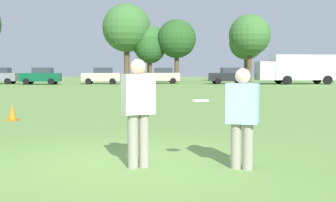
{
  "coord_description": "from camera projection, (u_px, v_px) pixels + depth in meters",
  "views": [
    {
      "loc": [
        0.64,
        -6.62,
        1.5
      ],
      "look_at": [
        0.74,
        0.46,
        0.98
      ],
      "focal_mm": 44.45,
      "sensor_mm": 36.0,
      "label": 1
    }
  ],
  "objects": [
    {
      "name": "player_thrower",
      "position": [
        138.0,
        107.0,
        6.36
      ],
      "size": [
        0.54,
        0.43,
        1.67
      ],
      "color": "gray",
      "rests_on": "ground"
    },
    {
      "name": "ground_plane",
      "position": [
        123.0,
        163.0,
        6.71
      ],
      "size": [
        187.28,
        187.28,
        0.0
      ],
      "primitive_type": "plane",
      "color": "#6B9347"
    },
    {
      "name": "tree_horizon_center",
      "position": [
        246.0,
        43.0,
        57.92
      ],
      "size": [
        4.81,
        4.81,
        7.82
      ],
      "color": "brown",
      "rests_on": "ground"
    },
    {
      "name": "player_defender",
      "position": [
        242.0,
        113.0,
        6.28
      ],
      "size": [
        0.53,
        0.42,
        1.53
      ],
      "color": "gray",
      "rests_on": "ground"
    },
    {
      "name": "tree_east_oak",
      "position": [
        150.0,
        49.0,
        53.36
      ],
      "size": [
        3.85,
        3.85,
        6.26
      ],
      "color": "brown",
      "rests_on": "ground"
    },
    {
      "name": "parked_car_near_right",
      "position": [
        229.0,
        76.0,
        46.5
      ],
      "size": [
        4.29,
        2.39,
        1.82
      ],
      "color": "black",
      "rests_on": "ground"
    },
    {
      "name": "parked_car_center",
      "position": [
        102.0,
        76.0,
        46.0
      ],
      "size": [
        4.29,
        2.39,
        1.82
      ],
      "color": "#B7AD99",
      "rests_on": "ground"
    },
    {
      "name": "tree_east_birch",
      "position": [
        149.0,
        43.0,
        54.19
      ],
      "size": [
        4.55,
        4.55,
        7.4
      ],
      "color": "brown",
      "rests_on": "ground"
    },
    {
      "name": "parked_car_mid_right",
      "position": [
        162.0,
        76.0,
        47.64
      ],
      "size": [
        4.29,
        2.39,
        1.82
      ],
      "color": "#B7AD99",
      "rests_on": "ground"
    },
    {
      "name": "tree_far_east_pine",
      "position": [
        177.0,
        39.0,
        52.64
      ],
      "size": [
        4.91,
        4.91,
        7.98
      ],
      "color": "brown",
      "rests_on": "ground"
    },
    {
      "name": "parked_car_mid_left",
      "position": [
        41.0,
        76.0,
        44.71
      ],
      "size": [
        4.29,
        2.39,
        1.82
      ],
      "color": "#0C4C2D",
      "rests_on": "ground"
    },
    {
      "name": "box_truck",
      "position": [
        297.0,
        68.0,
        45.44
      ],
      "size": [
        8.61,
        3.3,
        3.18
      ],
      "color": "white",
      "rests_on": "ground"
    },
    {
      "name": "tree_far_west_pine",
      "position": [
        250.0,
        35.0,
        54.37
      ],
      "size": [
        5.45,
        5.45,
        8.85
      ],
      "color": "brown",
      "rests_on": "ground"
    },
    {
      "name": "frisbee",
      "position": [
        201.0,
        100.0,
        6.43
      ],
      "size": [
        0.27,
        0.27,
        0.03
      ],
      "color": "white"
    },
    {
      "name": "traffic_cone",
      "position": [
        12.0,
        113.0,
        12.51
      ],
      "size": [
        0.32,
        0.32,
        0.48
      ],
      "color": "#D8590C",
      "rests_on": "ground"
    },
    {
      "name": "tree_center_elm",
      "position": [
        127.0,
        28.0,
        53.6
      ],
      "size": [
        6.22,
        6.22,
        10.11
      ],
      "color": "brown",
      "rests_on": "ground"
    }
  ]
}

